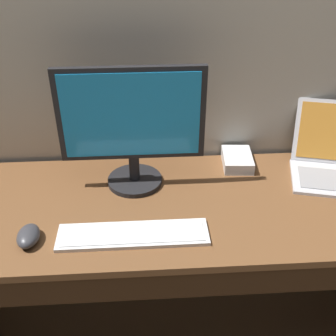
# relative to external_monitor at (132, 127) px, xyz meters

# --- Properties ---
(desk) EXTENTS (1.81, 0.58, 0.74)m
(desk) POSITION_rel_external_monitor_xyz_m (0.18, -0.13, -0.45)
(desk) COLOR brown
(desk) RESTS_ON ground
(external_monitor) EXTENTS (0.47, 0.19, 0.43)m
(external_monitor) POSITION_rel_external_monitor_xyz_m (0.00, 0.00, 0.00)
(external_monitor) COLOR black
(external_monitor) RESTS_ON desk
(wired_keyboard) EXTENTS (0.45, 0.11, 0.01)m
(wired_keyboard) POSITION_rel_external_monitor_xyz_m (-0.00, -0.27, -0.22)
(wired_keyboard) COLOR white
(wired_keyboard) RESTS_ON desk
(computer_mouse) EXTENTS (0.07, 0.10, 0.04)m
(computer_mouse) POSITION_rel_external_monitor_xyz_m (-0.31, -0.27, -0.20)
(computer_mouse) COLOR #38383D
(computer_mouse) RESTS_ON desk
(external_drive_box) EXTENTS (0.12, 0.16, 0.04)m
(external_drive_box) POSITION_rel_external_monitor_xyz_m (0.38, 0.10, -0.20)
(external_drive_box) COLOR silver
(external_drive_box) RESTS_ON desk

